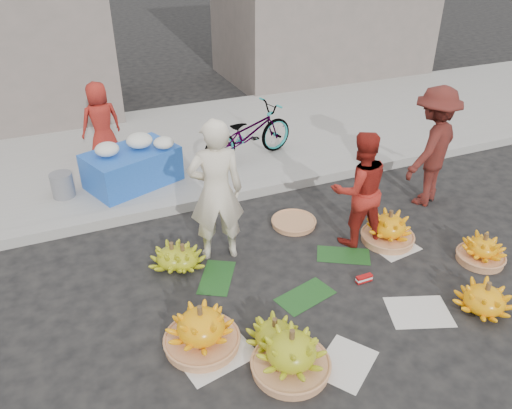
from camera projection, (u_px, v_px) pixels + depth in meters
name	position (u px, v px, depth m)	size (l,w,h in m)	color
ground	(305.00, 284.00, 5.75)	(80.00, 80.00, 0.00)	black
curb	(236.00, 193.00, 7.46)	(40.00, 0.25, 0.15)	gray
sidewalk	(195.00, 143.00, 9.14)	(40.00, 4.00, 0.12)	gray
newspaper_scatter	(341.00, 329.00, 5.11)	(3.20, 1.80, 0.00)	silver
banana_leaves	(289.00, 275.00, 5.87)	(2.00, 1.00, 0.00)	#164218
banana_bunch_0	(201.00, 328.00, 4.82)	(0.73, 0.73, 0.49)	#B4744B
banana_bunch_1	(275.00, 334.00, 4.85)	(0.60, 0.60, 0.34)	#8AA016
banana_bunch_2	(291.00, 353.00, 4.55)	(0.73, 0.73, 0.49)	#B4744B
banana_bunch_3	(485.00, 298.00, 5.28)	(0.78, 0.78, 0.37)	#FFAB0C
banana_bunch_4	(482.00, 250.00, 6.04)	(0.61, 0.61, 0.40)	#B4744B
banana_bunch_5	(389.00, 228.00, 6.40)	(0.68, 0.68, 0.46)	#B4744B
banana_bunch_6	(183.00, 257.00, 5.96)	(0.60, 0.60, 0.32)	#8AA016
banana_bunch_7	(172.00, 256.00, 5.96)	(0.64, 0.64, 0.34)	#8AA016
basket_spare	(294.00, 223.00, 6.82)	(0.59, 0.59, 0.07)	#B4744B
incense_stack	(364.00, 279.00, 5.75)	(0.20, 0.06, 0.08)	#AD1213
vendor_cream	(216.00, 192.00, 5.79)	(0.65, 0.43, 1.79)	#EDE2C7
vendor_red	(359.00, 189.00, 6.13)	(0.73, 0.57, 1.51)	#AE271A
man_striped	(432.00, 147.00, 6.98)	(1.12, 0.64, 1.73)	maroon
flower_table	(132.00, 165.00, 7.48)	(1.51, 1.22, 0.76)	blue
grey_bucket	(62.00, 185.00, 7.20)	(0.32, 0.32, 0.36)	slate
flower_vendor	(101.00, 122.00, 8.06)	(0.64, 0.42, 1.31)	#AE271A
bicycle	(248.00, 133.00, 8.20)	(1.71, 0.60, 0.90)	gray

